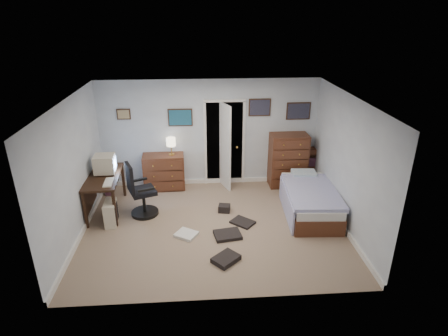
% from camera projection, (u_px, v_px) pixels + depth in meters
% --- Properties ---
extents(floor, '(5.00, 4.00, 0.02)m').
position_uv_depth(floor, '(214.00, 226.00, 7.31)').
color(floor, '#88715E').
rests_on(floor, ground).
extents(computer_desk, '(0.70, 1.41, 0.80)m').
position_uv_depth(computer_desk, '(100.00, 184.00, 7.62)').
color(computer_desk, black).
rests_on(computer_desk, floor).
extents(crt_monitor, '(0.43, 0.40, 0.38)m').
position_uv_depth(crt_monitor, '(105.00, 164.00, 7.62)').
color(crt_monitor, beige).
rests_on(crt_monitor, computer_desk).
extents(keyboard, '(0.18, 0.43, 0.03)m').
position_uv_depth(keyboard, '(108.00, 182.00, 7.25)').
color(keyboard, beige).
rests_on(keyboard, computer_desk).
extents(pc_tower, '(0.24, 0.46, 0.48)m').
position_uv_depth(pc_tower, '(111.00, 213.00, 7.29)').
color(pc_tower, beige).
rests_on(pc_tower, floor).
extents(office_chair, '(0.72, 0.72, 1.15)m').
position_uv_depth(office_chair, '(140.00, 195.00, 7.53)').
color(office_chair, black).
rests_on(office_chair, floor).
extents(media_stack, '(0.15, 0.15, 0.77)m').
position_uv_depth(media_stack, '(108.00, 179.00, 8.40)').
color(media_stack, maroon).
rests_on(media_stack, floor).
extents(low_dresser, '(0.96, 0.52, 0.83)m').
position_uv_depth(low_dresser, '(164.00, 172.00, 8.70)').
color(low_dresser, '#592C1C').
rests_on(low_dresser, floor).
extents(table_lamp, '(0.22, 0.22, 0.41)m').
position_uv_depth(table_lamp, '(171.00, 142.00, 8.43)').
color(table_lamp, gold).
rests_on(table_lamp, low_dresser).
extents(doorway, '(0.96, 1.12, 2.05)m').
position_uv_depth(doorway, '(223.00, 140.00, 9.02)').
color(doorway, black).
rests_on(doorway, floor).
extents(tall_dresser, '(0.87, 0.52, 1.26)m').
position_uv_depth(tall_dresser, '(288.00, 160.00, 8.78)').
color(tall_dresser, '#592C1C').
rests_on(tall_dresser, floor).
extents(headboard_bookcase, '(0.97, 0.26, 0.87)m').
position_uv_depth(headboard_bookcase, '(318.00, 164.00, 9.00)').
color(headboard_bookcase, '#592C1C').
rests_on(headboard_bookcase, floor).
extents(bed, '(1.11, 1.93, 0.61)m').
position_uv_depth(bed, '(309.00, 200.00, 7.69)').
color(bed, '#592C1C').
rests_on(bed, floor).
extents(wall_posters, '(4.38, 0.04, 0.60)m').
position_uv_depth(wall_posters, '(234.00, 112.00, 8.47)').
color(wall_posters, '#331E11').
rests_on(wall_posters, floor).
extents(floor_clutter, '(1.62, 2.05, 0.15)m').
position_uv_depth(floor_clutter, '(223.00, 234.00, 6.97)').
color(floor_clutter, black).
rests_on(floor_clutter, floor).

